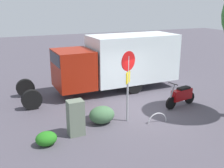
{
  "coord_description": "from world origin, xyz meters",
  "views": [
    {
      "loc": [
        5.71,
        9.65,
        4.62
      ],
      "look_at": [
        1.4,
        -0.2,
        1.36
      ],
      "focal_mm": 43.82,
      "sensor_mm": 36.0,
      "label": 1
    }
  ],
  "objects": [
    {
      "name": "stop_sign",
      "position": [
        1.1,
        0.64,
        1.89
      ],
      "size": [
        0.71,
        0.33,
        2.84
      ],
      "color": "#9E9EA3",
      "rests_on": "ground"
    },
    {
      "name": "box_truck_near",
      "position": [
        -0.22,
        -3.26,
        1.62
      ],
      "size": [
        8.45,
        2.39,
        2.93
      ],
      "rotation": [
        0.0,
        0.0,
        0.03
      ],
      "color": "black",
      "rests_on": "ground"
    },
    {
      "name": "bike_rack_hoop",
      "position": [
        0.07,
        1.26,
        0.0
      ],
      "size": [
        0.85,
        0.11,
        0.85
      ],
      "primitive_type": "torus",
      "rotation": [
        1.57,
        0.0,
        -0.07
      ],
      "color": "#B7B7BC",
      "rests_on": "ground"
    },
    {
      "name": "shrub_near_sign",
      "position": [
        2.1,
        0.4,
        0.35
      ],
      "size": [
        1.02,
        0.83,
        0.69
      ],
      "primitive_type": "ellipsoid",
      "color": "#426943",
      "rests_on": "ground"
    },
    {
      "name": "ground_plane",
      "position": [
        0.0,
        0.0,
        0.0
      ],
      "size": [
        60.0,
        60.0,
        0.0
      ],
      "primitive_type": "plane",
      "color": "#4B4651"
    },
    {
      "name": "utility_cabinet",
      "position": [
        3.31,
        0.94,
        0.65
      ],
      "size": [
        0.58,
        0.46,
        1.3
      ],
      "primitive_type": "cube",
      "rotation": [
        0.0,
        0.0,
        0.02
      ],
      "color": "slate",
      "rests_on": "ground"
    },
    {
      "name": "motorcycle",
      "position": [
        -1.9,
        0.15,
        0.52
      ],
      "size": [
        1.8,
        0.66,
        1.2
      ],
      "rotation": [
        0.0,
        0.0,
        0.19
      ],
      "color": "black",
      "rests_on": "ground"
    },
    {
      "name": "shrub_mid_verge",
      "position": [
        4.44,
        1.29,
        0.24
      ],
      "size": [
        0.72,
        0.59,
        0.49
      ],
      "primitive_type": "ellipsoid",
      "color": "#25751D",
      "rests_on": "ground"
    }
  ]
}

